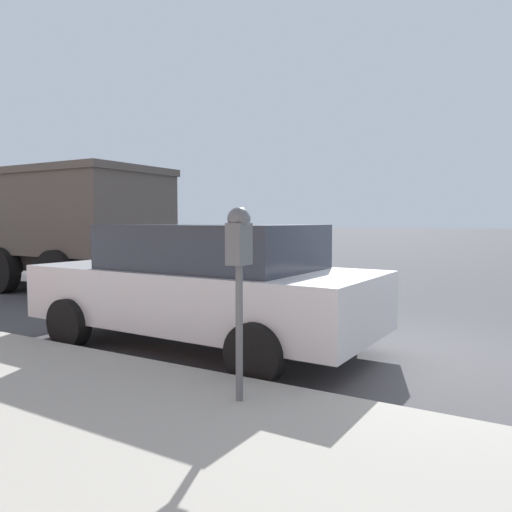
% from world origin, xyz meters
% --- Properties ---
extents(ground_plane, '(220.00, 220.00, 0.00)m').
position_xyz_m(ground_plane, '(0.00, 0.00, 0.00)').
color(ground_plane, '#424244').
extents(parking_meter, '(0.21, 0.19, 1.59)m').
position_xyz_m(parking_meter, '(-2.75, 0.93, 1.38)').
color(parking_meter, '#4C5156').
rests_on(parking_meter, sidewalk).
extents(car_silver, '(2.21, 4.62, 1.59)m').
position_xyz_m(car_silver, '(-0.97, 2.60, 0.83)').
color(car_silver, '#B7BABF').
rests_on(car_silver, ground_plane).
extents(dump_truck, '(2.86, 7.73, 2.85)m').
position_xyz_m(dump_truck, '(1.91, 10.14, 1.64)').
color(dump_truck, black).
rests_on(dump_truck, ground_plane).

